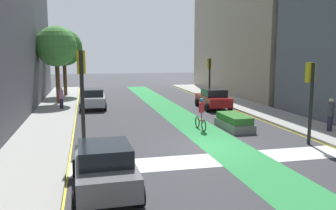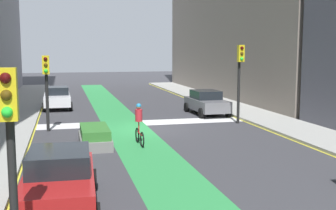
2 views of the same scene
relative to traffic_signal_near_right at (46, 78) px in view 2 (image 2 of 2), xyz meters
The scene contains 15 objects.
ground_plane 5.97m from the traffic_signal_near_right, behind, with size 120.00×120.00×0.00m, color #38383D.
bike_lane_paint 4.99m from the traffic_signal_near_right, behind, with size 2.40×60.00×0.01m, color #2D8C47.
crosswalk_band 6.11m from the traffic_signal_near_right, 164.65° to the right, with size 12.00×1.80×0.01m, color silver.
sidewalk_left 13.05m from the traffic_signal_near_right, behind, with size 3.00×60.00×0.15m, color #9E9E99.
curb_stripe_left 11.60m from the traffic_signal_near_right, behind, with size 0.16×60.00×0.01m, color yellow.
sidewalk_right 3.56m from the traffic_signal_near_right, 13.94° to the left, with size 3.00×60.00×0.15m, color #9E9E99.
curb_stripe_right 2.92m from the traffic_signal_near_right, 36.69° to the left, with size 0.16×60.00×0.01m, color yellow.
traffic_signal_near_right is the anchor object (origin of this frame).
traffic_signal_near_left 10.62m from the traffic_signal_near_right, behind, with size 0.35×0.52×4.50m.
traffic_signal_far_right 14.59m from the traffic_signal_near_right, 89.41° to the left, with size 0.35×0.52×3.91m.
car_grey_left_near 10.82m from the traffic_signal_near_right, 159.48° to the right, with size 2.12×4.25×1.57m.
car_red_right_far 11.53m from the traffic_signal_near_right, 93.27° to the left, with size 2.18×4.28×1.57m.
car_white_right_near 9.20m from the traffic_signal_near_right, 92.40° to the right, with size 2.07×4.23×1.57m.
cyclist_in_lane 6.07m from the traffic_signal_near_right, 134.72° to the left, with size 0.32×1.73×1.86m.
median_planter 5.06m from the traffic_signal_near_right, 118.31° to the left, with size 1.32×3.01×0.85m.
Camera 2 is at (4.43, 22.14, 4.23)m, focal length 45.61 mm.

